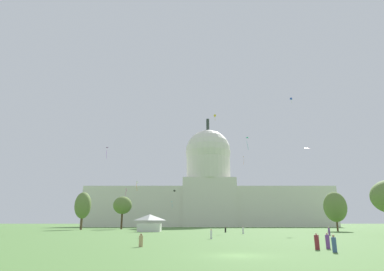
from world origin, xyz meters
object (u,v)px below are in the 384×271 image
object	(u,v)px
kite_cyan_low	(173,203)
kite_magenta_low	(126,190)
tree_west_near	(122,205)
event_tent	(150,223)
kite_violet_mid	(108,149)
kite_gold_high	(215,116)
tree_east_far	(335,207)
kite_black_low	(174,191)
person_black_lawn_far_left	(225,230)
person_white_lawn_far_right	(211,234)
person_purple_back_right	(329,231)
kite_blue_high	(291,99)
kite_orange_mid	(244,158)
kite_turquoise_mid	(248,140)
person_denim_back_center	(334,244)
kite_red_mid	(308,149)
person_purple_near_tree_east	(327,241)
person_tan_near_tree_west	(141,241)
kite_white_low	(137,182)
person_maroon_deep_crowd	(317,242)
tree_west_mid	(83,205)
person_white_back_left	(243,231)
capitol_building	(209,193)

from	to	relation	value
kite_cyan_low	kite_magenta_low	bearing A→B (deg)	131.82
kite_cyan_low	tree_west_near	bearing A→B (deg)	151.08
event_tent	kite_violet_mid	bearing A→B (deg)	167.22
kite_cyan_low	kite_gold_high	size ratio (longest dim) A/B	1.15
tree_east_far	kite_black_low	xyz separation A→B (m)	(-51.40, 40.47, 8.62)
person_black_lawn_far_left	person_white_lawn_far_right	bearing A→B (deg)	1.60
person_white_lawn_far_right	kite_magenta_low	size ratio (longest dim) A/B	0.50
tree_west_near	kite_cyan_low	distance (m)	26.29
tree_east_far	person_purple_back_right	distance (m)	32.89
kite_magenta_low	kite_blue_high	world-z (taller)	kite_blue_high
kite_orange_mid	kite_turquoise_mid	xyz separation A→B (m)	(-5.85, -45.59, -2.62)
person_denim_back_center	kite_red_mid	bearing A→B (deg)	-142.69
person_white_lawn_far_right	kite_black_low	bearing A→B (deg)	90.65
person_purple_back_right	tree_east_far	bearing A→B (deg)	82.32
kite_orange_mid	kite_gold_high	bearing A→B (deg)	167.78
kite_blue_high	kite_gold_high	bearing A→B (deg)	72.02
person_white_lawn_far_right	kite_orange_mid	distance (m)	102.95
tree_east_far	kite_magenta_low	distance (m)	79.71
person_purple_near_tree_east	person_black_lawn_far_left	world-z (taller)	person_purple_near_tree_east
person_denim_back_center	person_black_lawn_far_left	size ratio (longest dim) A/B	1.13
tree_east_far	person_white_lawn_far_right	xyz separation A→B (m)	(-40.51, -42.98, -6.41)
person_tan_near_tree_west	kite_white_low	world-z (taller)	kite_white_low
person_maroon_deep_crowd	kite_orange_mid	bearing A→B (deg)	91.91
person_tan_near_tree_west	person_black_lawn_far_left	size ratio (longest dim) A/B	1.02
tree_west_mid	person_white_lawn_far_right	xyz separation A→B (m)	(42.49, -60.28, -7.66)
kite_turquoise_mid	kite_white_low	xyz separation A→B (m)	(-39.66, 11.25, -13.22)
person_maroon_deep_crowd	person_white_back_left	distance (m)	43.38
person_white_back_left	kite_turquoise_mid	bearing A→B (deg)	-19.75
event_tent	kite_cyan_low	xyz separation A→B (m)	(3.68, 48.51, 8.29)
kite_magenta_low	kite_white_low	bearing A→B (deg)	47.76
person_maroon_deep_crowd	person_black_lawn_far_left	size ratio (longest dim) A/B	1.16
event_tent	kite_cyan_low	distance (m)	49.35
kite_black_low	kite_red_mid	distance (m)	60.55
person_denim_back_center	person_purple_back_right	bearing A→B (deg)	-145.33
kite_magenta_low	kite_violet_mid	world-z (taller)	kite_violet_mid
kite_orange_mid	capitol_building	bearing A→B (deg)	37.09
person_maroon_deep_crowd	person_white_lawn_far_right	size ratio (longest dim) A/B	1.06
person_purple_near_tree_east	kite_turquoise_mid	world-z (taller)	kite_turquoise_mid
person_maroon_deep_crowd	kite_turquoise_mid	size ratio (longest dim) A/B	0.42
person_white_lawn_far_right	kite_magenta_low	world-z (taller)	kite_magenta_low
person_maroon_deep_crowd	kite_cyan_low	size ratio (longest dim) A/B	0.64
tree_west_near	kite_black_low	distance (m)	25.29
person_black_lawn_far_left	kite_cyan_low	distance (m)	58.63
person_denim_back_center	kite_violet_mid	size ratio (longest dim) A/B	0.45
person_tan_near_tree_west	kite_orange_mid	xyz separation A→B (m)	(31.29, 112.45, 31.94)
person_tan_near_tree_west	kite_orange_mid	bearing A→B (deg)	38.32
person_white_lawn_far_right	kite_cyan_low	distance (m)	88.61
event_tent	person_maroon_deep_crowd	size ratio (longest dim) A/B	4.13
person_purple_back_right	person_tan_near_tree_west	world-z (taller)	person_purple_back_right
person_purple_near_tree_east	kite_blue_high	xyz separation A→B (m)	(25.54, 83.71, 50.19)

